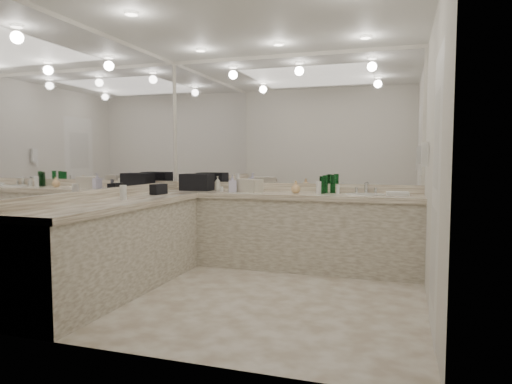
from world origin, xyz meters
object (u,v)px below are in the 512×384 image
(black_toiletry_bag, at_px, (197,182))
(hand_towel, at_px, (398,194))
(soap_bottle_a, at_px, (218,184))
(soap_bottle_c, at_px, (296,187))
(cream_cosmetic_case, at_px, (250,185))
(soap_bottle_b, at_px, (232,183))
(wall_phone, at_px, (424,155))
(sink, at_px, (365,195))

(black_toiletry_bag, xyz_separation_m, hand_towel, (2.46, -0.02, -0.09))
(soap_bottle_a, distance_m, soap_bottle_c, 1.03)
(cream_cosmetic_case, bearing_deg, soap_bottle_b, -139.03)
(soap_bottle_b, bearing_deg, hand_towel, 3.60)
(wall_phone, relative_size, hand_towel, 1.01)
(black_toiletry_bag, height_order, hand_towel, black_toiletry_bag)
(wall_phone, xyz_separation_m, soap_bottle_c, (-1.40, 0.50, -0.38))
(wall_phone, xyz_separation_m, soap_bottle_a, (-2.43, 0.55, -0.36))
(hand_towel, distance_m, soap_bottle_c, 1.16)
(cream_cosmetic_case, xyz_separation_m, soap_bottle_b, (-0.20, -0.07, 0.02))
(wall_phone, height_order, black_toiletry_bag, wall_phone)
(wall_phone, relative_size, cream_cosmetic_case, 0.83)
(sink, distance_m, soap_bottle_c, 0.80)
(cream_cosmetic_case, height_order, hand_towel, cream_cosmetic_case)
(black_toiletry_bag, xyz_separation_m, cream_cosmetic_case, (0.74, -0.07, -0.03))
(sink, distance_m, hand_towel, 0.36)
(hand_towel, distance_m, soap_bottle_a, 2.18)
(hand_towel, bearing_deg, black_toiletry_bag, 179.62)
(sink, bearing_deg, soap_bottle_a, 178.30)
(sink, height_order, soap_bottle_b, soap_bottle_b)
(soap_bottle_c, bearing_deg, soap_bottle_b, -172.81)
(sink, xyz_separation_m, soap_bottle_b, (-1.56, -0.10, 0.11))
(cream_cosmetic_case, bearing_deg, wall_phone, 7.91)
(cream_cosmetic_case, bearing_deg, sink, 22.58)
(sink, height_order, hand_towel, hand_towel)
(black_toiletry_bag, height_order, cream_cosmetic_case, black_toiletry_bag)
(black_toiletry_bag, bearing_deg, hand_towel, -0.38)
(wall_phone, bearing_deg, black_toiletry_bag, 168.78)
(hand_towel, bearing_deg, soap_bottle_a, 179.13)
(hand_towel, distance_m, soap_bottle_b, 1.93)
(soap_bottle_a, bearing_deg, soap_bottle_b, -30.79)
(hand_towel, height_order, soap_bottle_a, soap_bottle_a)
(soap_bottle_b, bearing_deg, wall_phone, -10.46)
(sink, xyz_separation_m, hand_towel, (0.36, 0.02, 0.02))
(hand_towel, height_order, soap_bottle_b, soap_bottle_b)
(black_toiletry_bag, xyz_separation_m, soap_bottle_a, (0.28, 0.02, -0.02))
(black_toiletry_bag, bearing_deg, soap_bottle_a, 3.39)
(hand_towel, bearing_deg, soap_bottle_c, -178.80)
(hand_towel, bearing_deg, wall_phone, -64.59)
(sink, xyz_separation_m, soap_bottle_a, (-1.82, 0.05, 0.10))
(wall_phone, distance_m, soap_bottle_c, 1.54)
(sink, xyz_separation_m, soap_bottle_c, (-0.80, -0.00, 0.08))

